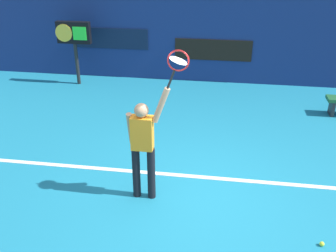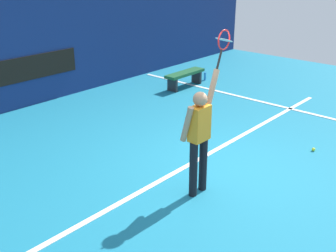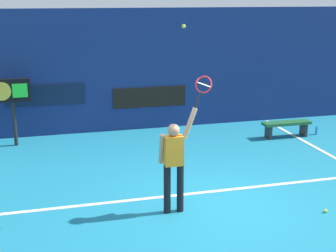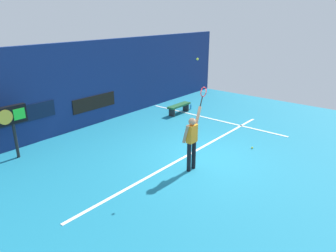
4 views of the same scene
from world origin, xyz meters
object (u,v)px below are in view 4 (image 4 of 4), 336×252
at_px(tennis_player, 192,139).
at_px(court_bench, 179,107).
at_px(water_bottle, 191,107).
at_px(tennis_ball, 197,59).
at_px(scoreboard_clock, 12,118).
at_px(spare_ball, 252,148).
at_px(tennis_racket, 203,93).

xyz_separation_m(tennis_player, court_bench, (4.39, 3.86, -0.67)).
bearing_deg(water_bottle, court_bench, 180.00).
height_order(tennis_player, water_bottle, tennis_player).
xyz_separation_m(tennis_player, tennis_ball, (0.16, -0.01, 2.37)).
distance_m(scoreboard_clock, spare_ball, 8.24).
bearing_deg(court_bench, tennis_racket, -134.94).
distance_m(tennis_player, scoreboard_clock, 5.85).
height_order(tennis_racket, spare_ball, tennis_racket).
bearing_deg(spare_ball, court_bench, 70.08).
relative_size(tennis_racket, scoreboard_clock, 0.35).
distance_m(tennis_racket, spare_ball, 3.26).
bearing_deg(court_bench, scoreboard_clock, 171.16).
distance_m(scoreboard_clock, water_bottle, 8.54).
xyz_separation_m(scoreboard_clock, spare_ball, (5.71, -5.77, -1.38)).
distance_m(tennis_racket, tennis_ball, 1.11).
height_order(tennis_ball, spare_ball, tennis_ball).
distance_m(tennis_ball, scoreboard_clock, 6.25).
height_order(scoreboard_clock, water_bottle, scoreboard_clock).
height_order(tennis_racket, tennis_ball, tennis_ball).
height_order(tennis_racket, water_bottle, tennis_racket).
bearing_deg(tennis_player, spare_ball, -15.77).
bearing_deg(spare_ball, tennis_racket, 160.75).
height_order(tennis_ball, scoreboard_clock, tennis_ball).
xyz_separation_m(tennis_racket, court_bench, (3.86, 3.86, -2.00)).
height_order(tennis_player, tennis_ball, tennis_ball).
bearing_deg(tennis_player, tennis_ball, -1.82).
relative_size(tennis_player, tennis_ball, 28.98).
xyz_separation_m(tennis_racket, water_bottle, (4.83, 3.86, -2.22)).
bearing_deg(scoreboard_clock, tennis_player, -59.07).
distance_m(tennis_racket, water_bottle, 6.57).
bearing_deg(spare_ball, scoreboard_clock, 134.69).
xyz_separation_m(tennis_ball, scoreboard_clock, (-3.17, 5.01, -1.97)).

